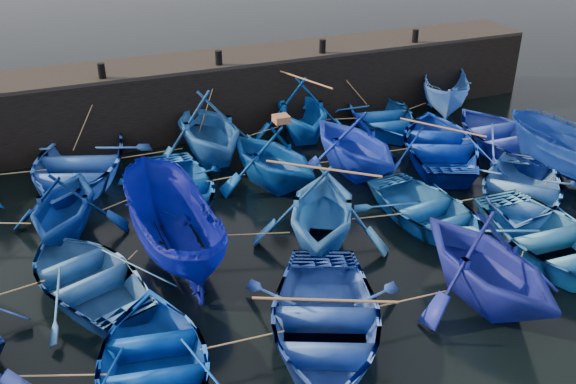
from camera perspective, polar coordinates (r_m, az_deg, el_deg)
name	(u,v)px	position (r m, az deg, el deg)	size (l,w,h in m)	color
ground	(337,273)	(16.05, 4.36, -7.19)	(120.00, 120.00, 0.00)	black
quay_wall	(214,94)	(24.31, -6.60, 8.64)	(26.00, 2.50, 2.50)	black
quay_top	(212,60)	(23.91, -6.78, 11.61)	(26.00, 2.50, 0.12)	black
bollard_1	(102,71)	(22.27, -16.23, 10.30)	(0.24, 0.24, 0.50)	black
bollard_2	(219,58)	(22.99, -6.18, 11.78)	(0.24, 0.24, 0.50)	black
bollard_3	(323,46)	(24.36, 3.09, 12.82)	(0.24, 0.24, 0.50)	black
bollard_4	(415,36)	(26.26, 11.25, 13.46)	(0.24, 0.24, 0.50)	black
boat_1	(77,164)	(21.14, -18.25, 2.42)	(4.12, 5.76, 1.20)	blue
boat_2	(208,127)	(21.47, -7.15, 5.76)	(3.86, 4.48, 2.36)	#1C58A6
boat_3	(302,109)	(23.13, 1.22, 7.40)	(3.59, 4.17, 2.19)	blue
boat_4	(382,116)	(24.38, 8.36, 6.71)	(3.43, 4.80, 1.00)	#0C4398
boat_5	(446,92)	(26.23, 13.85, 8.63)	(1.73, 4.60, 1.78)	blue
boat_7	(64,204)	(18.04, -19.31, -0.97)	(3.16, 3.67, 1.93)	navy
boat_8	(177,189)	(19.08, -9.83, 0.26)	(3.29, 4.59, 0.95)	#0A4BB4
boat_9	(272,155)	(19.60, -1.41, 3.28)	(3.39, 3.93, 2.07)	navy
boat_10	(354,141)	(20.51, 5.91, 4.50)	(3.61, 4.19, 2.20)	#112DD4
boat_11	(440,143)	(22.25, 13.38, 4.24)	(3.77, 5.27, 1.09)	#05289C
boat_12	(506,136)	(23.49, 18.85, 4.72)	(3.68, 5.15, 1.07)	blue
boat_14	(86,275)	(15.85, -17.52, -7.06)	(3.18, 4.44, 0.92)	#265B9B
boat_15	(172,229)	(16.14, -10.28, -3.23)	(1.91, 5.07, 1.96)	#020A7C
boat_16	(322,208)	(16.59, 3.03, -1.40)	(3.58, 4.15, 2.19)	blue
boat_17	(429,211)	(18.15, 12.45, -1.63)	(3.12, 4.36, 0.90)	#1758A6
boat_18	(520,191)	(19.81, 19.93, 0.09)	(3.51, 4.90, 1.02)	blue
boat_21	(155,364)	(13.05, -11.74, -14.78)	(3.33, 4.66, 0.97)	#013298
boat_22	(324,321)	(13.72, 3.22, -11.40)	(3.61, 5.04, 1.05)	#2449AB
boat_23	(488,261)	(15.14, 17.32, -5.84)	(3.64, 4.23, 2.22)	navy
boat_24	(553,241)	(17.58, 22.50, -4.07)	(3.57, 4.99, 1.04)	#2E79CF
wooden_crate	(281,119)	(19.25, -0.61, 6.52)	(0.45, 0.43, 0.22)	brown
mooring_ropes	(263,164)	(19.42, -2.25, 2.46)	(17.78, 11.80, 2.10)	tan
loose_oars	(352,153)	(18.35, 5.68, 3.51)	(9.81, 12.42, 1.21)	#99724C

